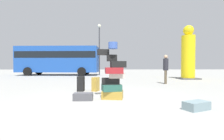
% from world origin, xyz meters
% --- Properties ---
extents(ground_plane, '(80.00, 80.00, 0.00)m').
position_xyz_m(ground_plane, '(0.00, 0.00, 0.00)').
color(ground_plane, '#9E9E99').
extents(suitcase_tower, '(0.95, 0.75, 1.84)m').
position_xyz_m(suitcase_tower, '(0.14, 0.22, 0.69)').
color(suitcase_tower, '#B28C33').
rests_on(suitcase_tower, ground).
extents(suitcase_tan_foreground_far, '(0.33, 0.39, 0.59)m').
position_xyz_m(suitcase_tan_foreground_far, '(-0.54, 1.80, 0.30)').
color(suitcase_tan_foreground_far, '#B28C33').
rests_on(suitcase_tan_foreground_far, ground).
extents(suitcase_charcoal_foreground_near, '(0.60, 0.34, 0.23)m').
position_xyz_m(suitcase_charcoal_foreground_near, '(-0.79, -0.03, 0.11)').
color(suitcase_charcoal_foreground_near, '#4C4C51').
rests_on(suitcase_charcoal_foreground_near, ground).
extents(suitcase_slate_behind_tower, '(0.71, 0.57, 0.21)m').
position_xyz_m(suitcase_slate_behind_tower, '(2.15, -1.22, 0.10)').
color(suitcase_slate_behind_tower, gray).
rests_on(suitcase_slate_behind_tower, ground).
extents(suitcase_black_upright_blue, '(0.29, 0.33, 0.63)m').
position_xyz_m(suitcase_black_upright_blue, '(-1.15, 1.80, 0.32)').
color(suitcase_black_upright_blue, black).
rests_on(suitcase_black_upright_blue, ground).
extents(person_bearded_onlooker, '(0.30, 0.32, 1.71)m').
position_xyz_m(person_bearded_onlooker, '(3.39, 4.52, 1.02)').
color(person_bearded_onlooker, brown).
rests_on(person_bearded_onlooker, ground).
extents(yellow_dummy_statue, '(1.45, 1.45, 4.27)m').
position_xyz_m(yellow_dummy_statue, '(6.38, 7.93, 1.90)').
color(yellow_dummy_statue, yellow).
rests_on(yellow_dummy_statue, ground).
extents(parked_bus, '(8.92, 3.12, 3.15)m').
position_xyz_m(parked_bus, '(-5.53, 13.56, 1.83)').
color(parked_bus, '#1E4CA5').
rests_on(parked_bus, ground).
extents(lamp_post, '(0.36, 0.36, 5.71)m').
position_xyz_m(lamp_post, '(-0.99, 13.62, 3.77)').
color(lamp_post, '#333338').
rests_on(lamp_post, ground).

